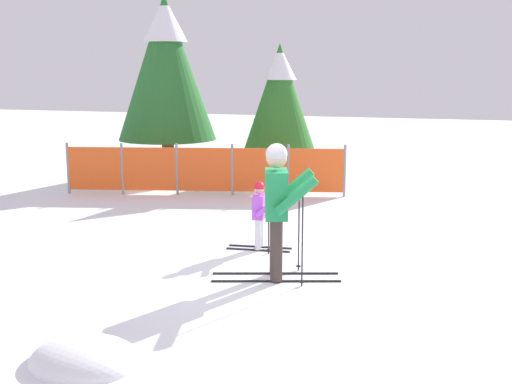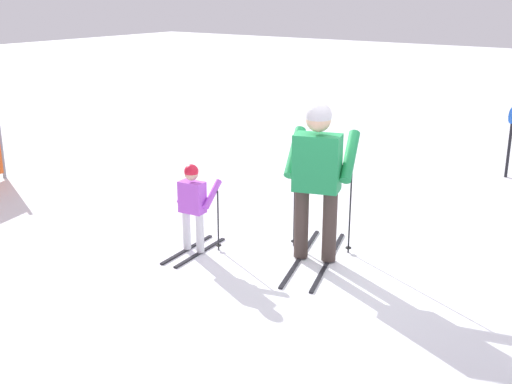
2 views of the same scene
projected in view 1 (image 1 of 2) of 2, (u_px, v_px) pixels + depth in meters
ground_plane at (273, 280)px, 8.64m from camera, size 60.00×60.00×0.00m
skier_adult at (278, 199)px, 8.52m from camera, size 1.77×0.97×1.84m
skier_child at (260, 210)px, 10.00m from camera, size 1.03×0.53×1.08m
safety_fence at (205, 169)px, 14.37m from camera, size 6.12×1.57×1.16m
conifer_far at (166, 65)px, 16.38m from camera, size 2.53×2.53×4.69m
conifer_near at (280, 97)px, 15.94m from camera, size 1.85×1.85×3.43m
snow_mound at (85, 362)px, 6.21m from camera, size 1.12×0.95×0.45m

